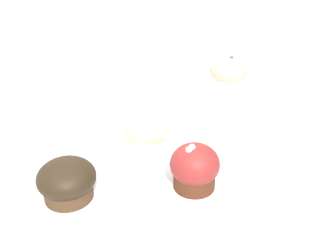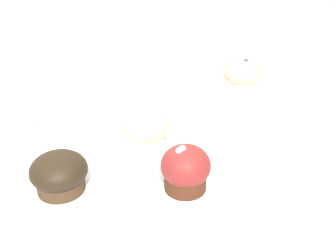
# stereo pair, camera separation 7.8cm
# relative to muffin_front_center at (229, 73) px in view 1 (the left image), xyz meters

# --- Properties ---
(wall_back) EXTENTS (3.20, 0.10, 1.80)m
(wall_back) POSITION_rel_muffin_front_center_xyz_m (-0.33, 0.45, -0.05)
(wall_back) COLOR beige
(wall_back) RESTS_ON ground
(muffin_front_center) EXTENTS (0.10, 0.10, 0.08)m
(muffin_front_center) POSITION_rel_muffin_front_center_xyz_m (0.00, 0.00, 0.00)
(muffin_front_center) COLOR silver
(muffin_front_center) RESTS_ON display_counter
(muffin_back_left) EXTENTS (0.09, 0.09, 0.07)m
(muffin_back_left) POSITION_rel_muffin_front_center_xyz_m (-0.33, -0.15, -0.00)
(muffin_back_left) COLOR white
(muffin_back_left) RESTS_ON display_counter
(muffin_back_right) EXTENTS (0.10, 0.10, 0.07)m
(muffin_back_right) POSITION_rel_muffin_front_center_xyz_m (-0.52, -0.22, -0.01)
(muffin_back_right) COLOR #422C1A
(muffin_back_right) RESTS_ON display_counter
(muffin_front_left) EXTENTS (0.09, 0.09, 0.09)m
(muffin_front_left) POSITION_rel_muffin_front_center_xyz_m (-0.32, -0.31, 0.00)
(muffin_front_left) COLOR #482313
(muffin_front_left) RESTS_ON display_counter
(coffee_cup) EXTENTS (0.12, 0.09, 0.09)m
(coffee_cup) POSITION_rel_muffin_front_center_xyz_m (-0.49, -0.03, 0.01)
(coffee_cup) COLOR white
(coffee_cup) RESTS_ON display_counter
(serving_plate) EXTENTS (0.20, 0.20, 0.01)m
(serving_plate) POSITION_rel_muffin_front_center_xyz_m (-0.18, -0.00, -0.03)
(serving_plate) COLOR beige
(serving_plate) RESTS_ON display_counter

